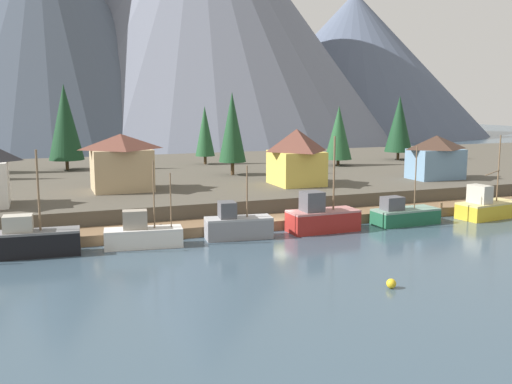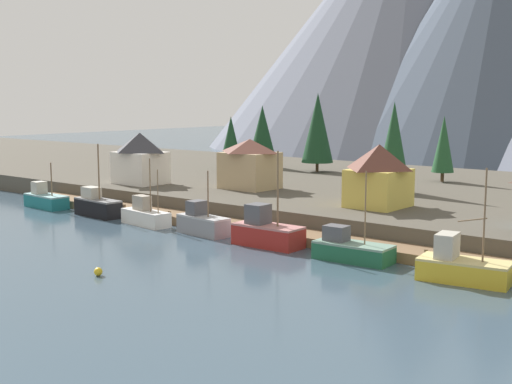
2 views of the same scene
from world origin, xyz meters
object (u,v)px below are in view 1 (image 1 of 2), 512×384
fishing_boat_white (142,235)px  fishing_boat_yellow (487,207)px  fishing_boat_black (34,240)px  fishing_boat_grey (237,225)px  house_tan (121,162)px  conifer_back_right (205,131)px  house_blue (436,157)px  channel_buoy (391,284)px  conifer_near_right (339,133)px  conifer_mid_left (399,124)px  fishing_boat_green (404,215)px  house_yellow (296,156)px  conifer_near_left (65,122)px  conifer_centre (232,127)px  fishing_boat_red (321,218)px

fishing_boat_white → fishing_boat_yellow: fishing_boat_yellow is taller
fishing_boat_black → fishing_boat_grey: 18.12m
house_tan → conifer_back_right: (16.85, 23.64, 2.06)m
house_blue → conifer_back_right: (-24.22, 28.34, 2.47)m
channel_buoy → conifer_near_right: bearing=65.3°
conifer_mid_left → conifer_back_right: conifer_mid_left is taller
fishing_boat_yellow → fishing_boat_white: bearing=170.8°
fishing_boat_white → channel_buoy: 22.93m
fishing_boat_green → conifer_near_right: 34.27m
house_tan → house_yellow: (21.21, -3.01, 0.19)m
channel_buoy → fishing_boat_grey: bearing=106.4°
conifer_near_right → house_tan: bearing=-158.8°
conifer_near_left → conifer_centre: size_ratio=1.11×
conifer_near_left → channel_buoy: size_ratio=18.53×
house_blue → conifer_near_right: conifer_near_right is taller
fishing_boat_grey → fishing_boat_yellow: bearing=5.0°
fishing_boat_white → channel_buoy: (14.33, -17.89, -0.77)m
fishing_boat_grey → conifer_centre: conifer_centre is taller
fishing_boat_grey → fishing_boat_green: 18.68m
fishing_boat_red → conifer_near_left: bearing=116.9°
fishing_boat_black → conifer_back_right: 49.75m
house_yellow → conifer_near_right: 23.06m
house_tan → house_yellow: house_yellow is taller
conifer_mid_left → conifer_near_left: bearing=174.9°
fishing_boat_white → conifer_near_right: (37.31, 32.12, 6.71)m
conifer_near_right → conifer_centre: 20.60m
fishing_boat_white → conifer_near_left: conifer_near_left is taller
conifer_mid_left → fishing_boat_yellow: bearing=-109.9°
fishing_boat_red → house_yellow: 16.22m
fishing_boat_black → fishing_boat_white: (9.09, -0.19, -0.22)m
house_yellow → conifer_mid_left: 36.76m
fishing_boat_white → fishing_boat_red: size_ratio=0.82×
fishing_boat_grey → conifer_mid_left: conifer_mid_left is taller
house_yellow → conifer_near_left: bearing=134.7°
house_yellow → fishing_boat_yellow: bearing=-43.6°
house_yellow → conifer_near_left: size_ratio=0.54×
fishing_boat_yellow → conifer_back_right: conifer_back_right is taller
fishing_boat_yellow → house_blue: size_ratio=1.30×
fishing_boat_red → house_tan: bearing=132.4°
house_blue → conifer_near_left: size_ratio=0.55×
fishing_boat_white → fishing_boat_grey: bearing=8.0°
house_tan → conifer_mid_left: 54.23m
house_yellow → house_blue: bearing=-4.9°
fishing_boat_yellow → conifer_near_left: 60.35m
house_yellow → conifer_near_left: 37.41m
fishing_boat_grey → conifer_centre: 29.13m
fishing_boat_yellow → house_tan: (-37.49, 18.55, 4.69)m
fishing_boat_red → conifer_near_left: (-22.15, 41.43, 8.36)m
house_blue → channel_buoy: size_ratio=10.17×
fishing_boat_green → house_blue: bearing=40.6°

